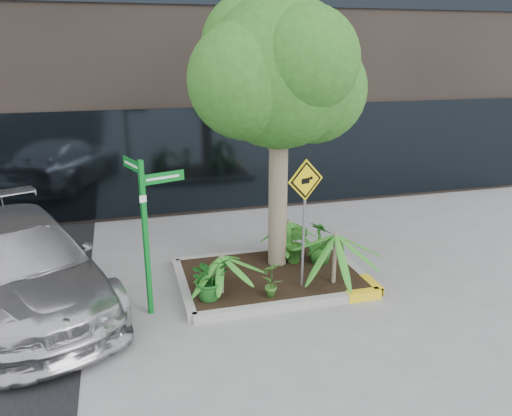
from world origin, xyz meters
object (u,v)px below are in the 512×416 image
object	(u,v)px
street_sign_post	(146,220)
parked_car	(22,265)
tree	(279,73)
cattle_sign	(305,202)

from	to	relation	value
street_sign_post	parked_car	bearing A→B (deg)	140.14
tree	street_sign_post	size ratio (longest dim) A/B	2.00
cattle_sign	street_sign_post	bearing A→B (deg)	162.00
tree	street_sign_post	distance (m)	3.35
parked_car	cattle_sign	distance (m)	4.69
street_sign_post	cattle_sign	size ratio (longest dim) A/B	1.12
street_sign_post	cattle_sign	bearing A→B (deg)	-21.06
tree	street_sign_post	xyz separation A→B (m)	(-2.42, -0.97, -2.10)
cattle_sign	parked_car	bearing A→B (deg)	153.47
parked_car	cattle_sign	bearing A→B (deg)	-32.35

